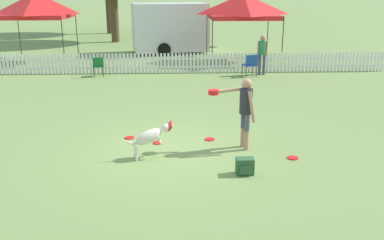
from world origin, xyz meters
The scene contains 15 objects.
ground_plane centered at (0.00, 0.00, 0.00)m, with size 240.00×240.00×0.00m, color olive.
handler_person centered at (1.56, 0.03, 0.99)m, with size 1.02×0.46×1.58m.
leaping_dog centered at (-0.45, -0.44, 0.48)m, with size 1.09×0.43×0.77m.
frisbee_near_handler centered at (2.53, -0.62, 0.01)m, with size 0.23×0.23×0.02m.
frisbee_near_dog centered at (0.89, 0.61, 0.01)m, with size 0.23×0.23×0.02m.
frisbee_midfield centered at (-1.02, 0.80, 0.01)m, with size 0.23×0.23×0.02m.
frisbee_far_scatter centered at (-0.33, 0.43, 0.01)m, with size 0.23×0.23×0.02m.
backpack_on_grass centered at (1.39, -1.36, 0.16)m, with size 0.34×0.25×0.32m.
picket_fence centered at (0.00, 8.95, 0.41)m, with size 18.38×0.04×0.82m.
folding_chair_blue_left centered at (3.13, 7.97, 0.54)m, with size 0.62×0.63×0.90m.
folding_chair_center centered at (-2.97, 8.27, 0.48)m, with size 0.51×0.53×0.80m.
canopy_tent_main centered at (3.39, 11.95, 2.59)m, with size 3.22×3.22×3.17m.
canopy_tent_secondary centered at (-6.32, 12.09, 2.64)m, with size 2.94×2.94×3.22m.
spectator_standing centered at (3.67, 8.42, 0.97)m, with size 0.41×0.27×1.60m.
equipment_trailer centered at (-0.13, 14.74, 1.39)m, with size 4.86×2.84×2.64m.
Camera 1 is at (0.05, -8.86, 3.43)m, focal length 40.00 mm.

